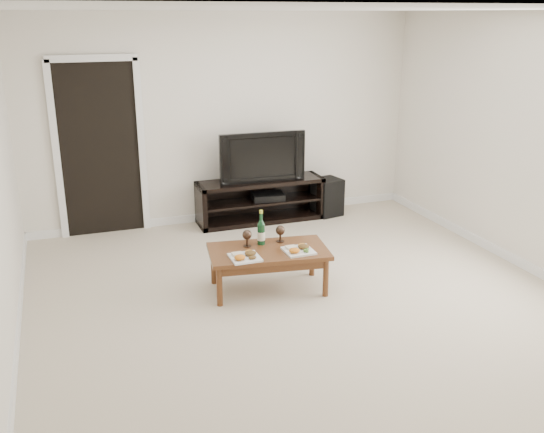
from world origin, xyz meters
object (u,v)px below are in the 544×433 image
Objects in this scene: media_console at (260,201)px; television at (260,156)px; subwoofer at (327,197)px; coffee_table at (268,270)px.

television is at bearing 180.00° from media_console.
subwoofer is (0.92, -0.06, -0.62)m from television.
media_console is 0.92m from subwoofer.
subwoofer is at bearing -1.77° from television.
television is at bearing 164.96° from subwoofer.
media_console reaches higher than coffee_table.
media_console is 1.49× the size of television.
coffee_table is (-0.59, -1.99, -0.07)m from media_console.
coffee_table is (-1.51, -1.93, -0.04)m from subwoofer.
media_console is 2.08m from coffee_table.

